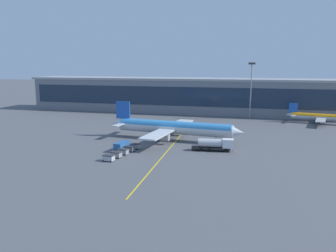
# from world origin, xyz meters

# --- Properties ---
(ground_plane) EXTENTS (700.00, 700.00, 0.00)m
(ground_plane) POSITION_xyz_m (0.00, 0.00, 0.00)
(ground_plane) COLOR #515459
(apron_lead_in_line) EXTENTS (4.91, 79.88, 0.01)m
(apron_lead_in_line) POSITION_xyz_m (3.92, 2.00, 0.00)
(apron_lead_in_line) COLOR yellow
(apron_lead_in_line) RESTS_ON ground_plane
(terminal_building) EXTENTS (157.97, 18.96, 16.03)m
(terminal_building) POSITION_xyz_m (-4.12, 68.33, 8.04)
(terminal_building) COLOR slate
(terminal_building) RESTS_ON ground_plane
(main_airliner) EXTENTS (42.13, 33.60, 10.90)m
(main_airliner) POSITION_xyz_m (2.45, 8.74, 3.75)
(main_airliner) COLOR silver
(main_airliner) RESTS_ON ground_plane
(fuel_tanker) EXTENTS (11.03, 3.83, 3.25)m
(fuel_tanker) POSITION_xyz_m (16.39, -1.35, 1.75)
(fuel_tanker) COLOR #232326
(fuel_tanker) RESTS_ON ground_plane
(crew_van) EXTENTS (2.79, 5.25, 2.30)m
(crew_van) POSITION_xyz_m (-7.30, -7.71, 1.31)
(crew_van) COLOR #285B9E
(crew_van) RESTS_ON ground_plane
(baggage_cart_0) EXTENTS (2.85, 1.96, 1.48)m
(baggage_cart_0) POSITION_xyz_m (-6.46, -17.45, 0.78)
(baggage_cart_0) COLOR #B2B7BC
(baggage_cart_0) RESTS_ON ground_plane
(baggage_cart_1) EXTENTS (2.85, 1.96, 1.48)m
(baggage_cart_1) POSITION_xyz_m (-5.99, -14.28, 0.78)
(baggage_cart_1) COLOR gray
(baggage_cart_1) RESTS_ON ground_plane
(baggage_cart_2) EXTENTS (2.85, 1.96, 1.48)m
(baggage_cart_2) POSITION_xyz_m (-5.52, -11.12, 0.78)
(baggage_cart_2) COLOR gray
(baggage_cart_2) RESTS_ON ground_plane
(baggage_cart_3) EXTENTS (2.85, 1.96, 1.48)m
(baggage_cart_3) POSITION_xyz_m (-5.05, -7.95, 0.78)
(baggage_cart_3) COLOR #595B60
(baggage_cart_3) RESTS_ON ground_plane
(baggage_cart_4) EXTENTS (2.85, 1.96, 1.48)m
(baggage_cart_4) POSITION_xyz_m (-4.58, -4.79, 0.78)
(baggage_cart_4) COLOR gray
(baggage_cart_4) RESTS_ON ground_plane
(commuter_jet_far) EXTENTS (28.24, 22.64, 7.42)m
(commuter_jet_far) POSITION_xyz_m (50.77, 50.40, 2.57)
(commuter_jet_far) COLOR #B2B7BC
(commuter_jet_far) RESTS_ON ground_plane
(apron_light_mast_0) EXTENTS (2.80, 0.50, 23.05)m
(apron_light_mast_0) POSITION_xyz_m (23.23, 56.37, 13.50)
(apron_light_mast_0) COLOR gray
(apron_light_mast_0) RESTS_ON ground_plane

